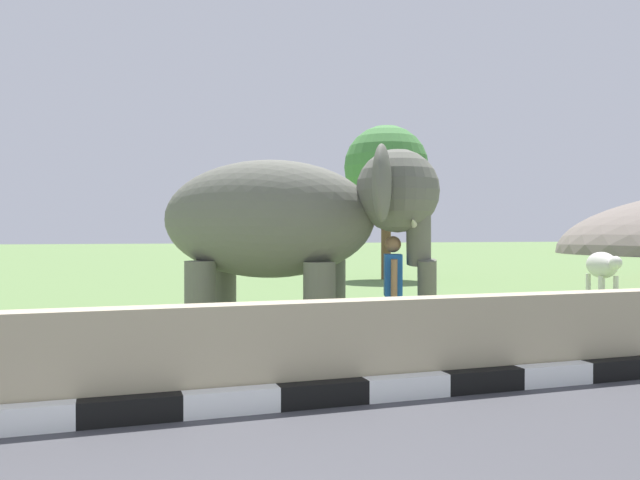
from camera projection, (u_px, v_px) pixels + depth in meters
The scene contains 6 objects.
striped_curb at pixel (76, 415), 5.53m from camera, with size 16.20×0.20×0.24m.
barrier_parapet at pixel (323, 350), 6.56m from camera, with size 28.00×0.36×1.00m, color tan.
elephant at pixel (292, 222), 9.19m from camera, with size 3.95×3.43×2.86m.
person_handler at pixel (393, 288), 8.99m from camera, with size 0.37×0.65×1.66m.
cow_near at pixel (602, 266), 16.13m from camera, with size 1.14×1.90×1.23m.
tree_distant at pixel (386, 168), 23.81m from camera, with size 3.12×3.12×5.71m.
Camera 1 is at (-0.11, -2.06, 1.69)m, focal length 36.06 mm.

